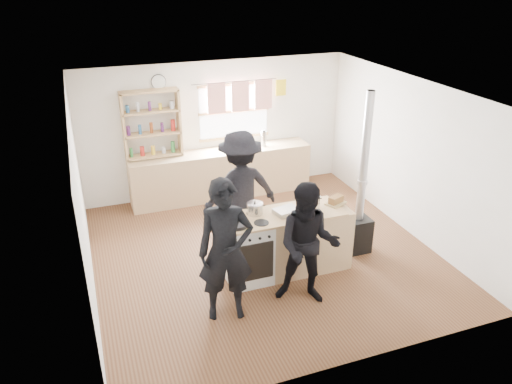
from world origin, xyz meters
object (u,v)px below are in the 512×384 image
at_px(flue_heater, 359,213).
at_px(person_far, 240,189).
at_px(person_near_right, 308,245).
at_px(roast_tray, 286,211).
at_px(cooking_island, 287,242).
at_px(person_near_left, 226,251).
at_px(stockpot_stove, 255,209).
at_px(bread_board, 336,201).
at_px(stockpot_counter, 310,202).
at_px(skillet_greens, 237,224).
at_px(thermos, 264,138).

height_order(flue_heater, person_far, flue_heater).
bearing_deg(person_near_right, roast_tray, 116.92).
bearing_deg(cooking_island, person_far, 110.20).
bearing_deg(person_far, person_near_left, 61.52).
bearing_deg(cooking_island, stockpot_stove, 163.24).
bearing_deg(flue_heater, roast_tray, -173.25).
bearing_deg(flue_heater, person_near_left, -161.02).
bearing_deg(bread_board, stockpot_counter, -179.76).
bearing_deg(skillet_greens, person_near_left, -120.20).
xyz_separation_m(thermos, bread_board, (0.06, -2.74, -0.07)).
relative_size(roast_tray, stockpot_counter, 1.33).
distance_m(cooking_island, skillet_greens, 0.92).
height_order(cooking_island, roast_tray, roast_tray).
bearing_deg(person_far, stockpot_stove, 80.75).
bearing_deg(flue_heater, stockpot_counter, -172.31).
distance_m(roast_tray, flue_heater, 1.31).
bearing_deg(flue_heater, bread_board, -166.24).
distance_m(roast_tray, bread_board, 0.78).
bearing_deg(roast_tray, stockpot_stove, 162.04).
distance_m(skillet_greens, stockpot_stove, 0.42).
height_order(cooking_island, person_near_right, person_near_right).
distance_m(stockpot_counter, person_near_right, 0.86).
xyz_separation_m(stockpot_counter, person_near_left, (-1.44, -0.68, -0.10)).
bearing_deg(skillet_greens, cooking_island, 8.11).
bearing_deg(thermos, person_near_right, -101.82).
distance_m(roast_tray, person_far, 1.04).
height_order(roast_tray, person_near_right, person_near_right).
relative_size(stockpot_stove, flue_heater, 0.09).
height_order(cooking_island, flue_heater, flue_heater).
relative_size(roast_tray, person_far, 0.21).
distance_m(stockpot_stove, stockpot_counter, 0.79).
distance_m(stockpot_stove, bread_board, 1.19).
bearing_deg(person_near_right, person_far, 128.69).
distance_m(stockpot_stove, flue_heater, 1.72).
distance_m(roast_tray, stockpot_counter, 0.37).
bearing_deg(bread_board, skillet_greens, -174.87).
relative_size(roast_tray, stockpot_stove, 1.69).
distance_m(thermos, flue_heater, 2.71).
relative_size(cooking_island, stockpot_counter, 6.88).
xyz_separation_m(thermos, skillet_greens, (-1.47, -2.88, -0.09)).
height_order(flue_heater, person_near_right, flue_heater).
relative_size(thermos, skillet_greens, 0.82).
relative_size(stockpot_stove, person_near_right, 0.14).
relative_size(skillet_greens, stockpot_stove, 1.58).
bearing_deg(roast_tray, skillet_greens, -171.90).
distance_m(stockpot_stove, person_far, 0.86).
bearing_deg(stockpot_stove, person_near_left, -129.96).
distance_m(bread_board, person_near_left, 1.97).
bearing_deg(cooking_island, stockpot_counter, 4.21).
bearing_deg(skillet_greens, thermos, 62.89).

